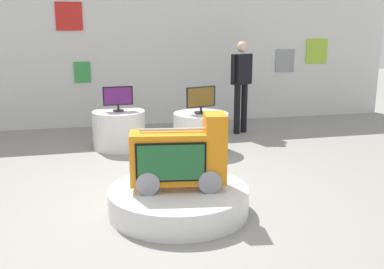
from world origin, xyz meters
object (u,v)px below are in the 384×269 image
Objects in this scene: main_display_pedestal at (178,200)px; display_pedestal_center_rear at (201,132)px; display_pedestal_left_rear at (119,129)px; tv_on_left_rear at (118,97)px; tv_on_center_rear at (201,99)px; novelty_firetruck_tv at (180,159)px; shopper_browsing_near_truck at (241,80)px.

display_pedestal_center_rear is at bearing 69.70° from main_display_pedestal.
tv_on_left_rear is (-0.00, -0.00, 0.55)m from display_pedestal_left_rear.
display_pedestal_center_rear is 1.73× the size of tv_on_center_rear.
novelty_firetruck_tv is at bearing -81.66° from display_pedestal_left_rear.
tv_on_center_rear is at bearing -135.20° from shopper_browsing_near_truck.
shopper_browsing_near_truck is at bearing 13.32° from tv_on_left_rear.
tv_on_left_rear is at bearing 98.36° from novelty_firetruck_tv.
novelty_firetruck_tv reaches higher than tv_on_left_rear.
display_pedestal_center_rear is 0.55m from tv_on_center_rear.
shopper_browsing_near_truck is at bearing 44.72° from display_pedestal_center_rear.
main_display_pedestal is at bearing -81.98° from display_pedestal_left_rear.
tv_on_center_rear is (1.29, -0.50, 0.01)m from tv_on_left_rear.
display_pedestal_center_rear is at bearing 70.16° from novelty_firetruck_tv.
tv_on_left_rear is at bearing 98.03° from main_display_pedestal.
novelty_firetruck_tv is 2.94m from tv_on_left_rear.
display_pedestal_left_rear is 1.78× the size of tv_on_left_rear.
main_display_pedestal is 2.65m from tv_on_center_rear.
shopper_browsing_near_truck is at bearing 60.79° from novelty_firetruck_tv.
main_display_pedestal is 2.93m from display_pedestal_left_rear.
main_display_pedestal is 4.06m from shopper_browsing_near_truck.
tv_on_left_rear is at bearing -166.68° from shopper_browsing_near_truck.
display_pedestal_center_rear reaches higher than main_display_pedestal.
tv_on_left_rear is at bearing -92.99° from display_pedestal_left_rear.
novelty_firetruck_tv is 2.05× the size of tv_on_center_rear.
display_pedestal_center_rear is (0.87, 2.40, -0.29)m from novelty_firetruck_tv.
tv_on_center_rear reaches higher than display_pedestal_center_rear.
tv_on_center_rear is (0.88, 2.39, 0.73)m from main_display_pedestal.
shopper_browsing_near_truck is (1.95, 3.45, 0.89)m from main_display_pedestal.
shopper_browsing_near_truck reaches higher than main_display_pedestal.
shopper_browsing_near_truck reaches higher than tv_on_left_rear.
shopper_browsing_near_truck is at bearing 60.50° from main_display_pedestal.
display_pedestal_center_rear is at bearing -135.28° from shopper_browsing_near_truck.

